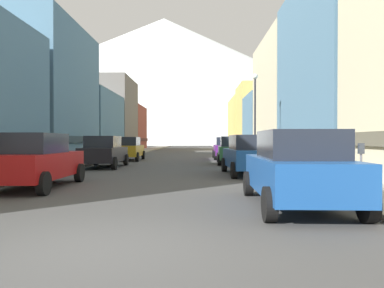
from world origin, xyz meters
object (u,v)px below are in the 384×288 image
Objects in this scene: potted_plant_1 at (48,155)px; parking_meter_near at (361,161)px; car_right_1 at (249,155)px; potted_plant_0 at (304,157)px; car_left_2 at (128,149)px; car_right_0 at (297,168)px; streetlamp_right at (255,104)px; car_left_1 at (104,152)px; car_left_0 at (35,160)px; car_right_3 at (226,148)px; pedestrian_1 at (22,154)px; car_right_2 at (233,150)px; pedestrian_0 at (326,158)px.

parking_meter_near is at bearing -40.40° from potted_plant_1.
car_right_1 is 4.60× the size of potted_plant_0.
car_right_0 is at bearing -68.27° from car_left_2.
car_right_1 is 8.87m from streetlamp_right.
potted_plant_0 is at bearing 38.88° from car_right_1.
potted_plant_0 is (3.20, 10.33, -0.23)m from car_right_0.
car_left_1 is 1.00× the size of car_right_0.
car_left_0 and car_right_3 have the same top height.
streetlamp_right is (11.60, 8.54, 3.07)m from pedestrian_1.
car_right_0 is 4.55× the size of potted_plant_0.
car_right_0 reaches higher than potted_plant_0.
streetlamp_right reaches higher than car_right_1.
pedestrian_1 is (-13.25, -2.95, 0.25)m from potted_plant_0.
car_right_2 is 11.26m from potted_plant_1.
car_right_2 is 3.36× the size of parking_meter_near.
car_left_1 and car_left_2 have the same top height.
car_left_2 and car_right_1 have the same top height.
potted_plant_0 is 13.58m from pedestrian_1.
car_right_2 is 2.83× the size of pedestrian_0.
parking_meter_near is at bearing -97.67° from potted_plant_0.
pedestrian_1 is at bearing 169.43° from pedestrian_0.
pedestrian_0 is at bearing 82.88° from parking_meter_near.
pedestrian_1 is at bearing -143.62° from streetlamp_right.
car_left_0 and car_right_1 have the same top height.
car_right_3 is at bearing 53.92° from pedestrian_1.
car_right_0 is 7.76m from car_right_1.
car_left_2 is 13.89m from potted_plant_0.
pedestrian_0 reaches higher than potted_plant_0.
pedestrian_1 is at bearing -126.08° from car_right_3.
car_right_0 is 4.51× the size of potted_plant_1.
car_left_0 is 8.85m from car_right_1.
car_right_1 reaches higher than potted_plant_0.
car_right_0 is at bearing -90.00° from car_right_2.
car_left_2 is 4.54× the size of potted_plant_0.
pedestrian_1 is at bearing 152.16° from parking_meter_near.
pedestrian_1 is at bearing -142.55° from car_right_2.
car_left_2 is 17.25m from pedestrian_0.
car_right_0 reaches higher than parking_meter_near.
car_right_3 is 0.75× the size of streetlamp_right.
car_right_2 is (-0.00, 15.08, 0.00)m from car_right_0.
car_right_2 is at bearing 97.92° from parking_meter_near.
car_left_2 is 7.89m from car_right_3.
car_left_1 is at bearing -90.00° from car_left_2.
streetlamp_right is (-1.65, 5.60, 3.31)m from potted_plant_0.
pedestrian_0 is (10.05, -14.02, -0.03)m from car_left_2.
car_left_1 reaches higher than parking_meter_near.
potted_plant_1 is at bearing 99.43° from pedestrian_1.
pedestrian_0 is at bearing 64.12° from car_right_0.
potted_plant_1 is at bearing -139.34° from car_right_3.
car_left_0 is 9.79m from parking_meter_near.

